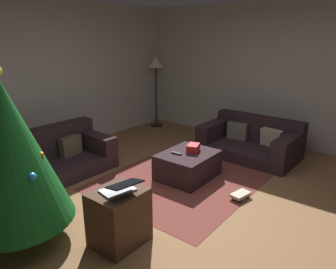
% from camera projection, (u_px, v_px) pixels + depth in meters
% --- Properties ---
extents(ground_plane, '(6.40, 6.40, 0.00)m').
position_uv_depth(ground_plane, '(191.00, 213.00, 3.78)').
color(ground_plane, brown).
extents(rear_partition, '(6.40, 0.12, 2.60)m').
position_uv_depth(rear_partition, '(35.00, 81.00, 5.22)').
color(rear_partition, '#BCB7B2').
rests_on(rear_partition, ground_plane).
extents(corner_partition, '(0.12, 6.40, 2.60)m').
position_uv_depth(corner_partition, '(289.00, 76.00, 5.75)').
color(corner_partition, '#B5B0AB').
rests_on(corner_partition, ground_plane).
extents(couch_left, '(1.72, 0.90, 0.69)m').
position_uv_depth(couch_left, '(52.00, 158.00, 4.72)').
color(couch_left, '#2D1E23').
rests_on(couch_left, ground_plane).
extents(couch_right, '(1.04, 1.63, 0.64)m').
position_uv_depth(couch_right, '(252.00, 141.00, 5.54)').
color(couch_right, '#2D1E23').
rests_on(couch_right, ground_plane).
extents(ottoman, '(0.83, 0.68, 0.38)m').
position_uv_depth(ottoman, '(188.00, 165.00, 4.67)').
color(ottoman, '#2D1E23').
rests_on(ottoman, ground_plane).
extents(gift_box, '(0.26, 0.22, 0.11)m').
position_uv_depth(gift_box, '(193.00, 148.00, 4.66)').
color(gift_box, red).
rests_on(gift_box, ottoman).
extents(tv_remote, '(0.05, 0.16, 0.02)m').
position_uv_depth(tv_remote, '(176.00, 153.00, 4.58)').
color(tv_remote, black).
rests_on(tv_remote, ottoman).
extents(christmas_tree, '(1.09, 1.09, 1.77)m').
position_uv_depth(christmas_tree, '(9.00, 152.00, 3.00)').
color(christmas_tree, brown).
rests_on(christmas_tree, ground_plane).
extents(side_table, '(0.52, 0.44, 0.57)m').
position_uv_depth(side_table, '(119.00, 217.00, 3.17)').
color(side_table, '#4C3323').
rests_on(side_table, ground_plane).
extents(laptop, '(0.38, 0.42, 0.16)m').
position_uv_depth(laptop, '(120.00, 188.00, 3.03)').
color(laptop, silver).
rests_on(laptop, side_table).
extents(book_stack, '(0.31, 0.22, 0.08)m').
position_uv_depth(book_stack, '(240.00, 195.00, 4.11)').
color(book_stack, '#4C423D').
rests_on(book_stack, ground_plane).
extents(corner_lamp, '(0.36, 0.36, 1.58)m').
position_uv_depth(corner_lamp, '(156.00, 67.00, 6.97)').
color(corner_lamp, black).
rests_on(corner_lamp, ground_plane).
extents(area_rug, '(2.60, 2.00, 0.01)m').
position_uv_depth(area_rug, '(187.00, 177.00, 4.73)').
color(area_rug, brown).
rests_on(area_rug, ground_plane).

